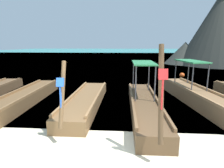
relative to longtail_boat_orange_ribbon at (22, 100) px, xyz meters
The scene contains 8 objects.
ground 5.71m from the longtail_boat_orange_ribbon, 44.07° to the right, with size 120.00×120.00×0.00m, color beige.
sea_water 57.89m from the longtail_boat_orange_ribbon, 85.94° to the left, with size 120.00×120.00×0.00m, color teal.
longtail_boat_orange_ribbon is the anchor object (origin of this frame).
longtail_boat_blue_ribbon 2.90m from the longtail_boat_orange_ribbon, ahead, with size 1.19×6.23×2.28m.
longtail_boat_red_ribbon 5.44m from the longtail_boat_orange_ribbon, ahead, with size 1.14×6.63×2.74m.
longtail_boat_turquoise_ribbon 8.02m from the longtail_boat_orange_ribbon, ahead, with size 1.94×6.91×2.57m.
karst_rock 25.66m from the longtail_boat_orange_ribbon, 48.61° to the left, with size 12.12×10.51×10.40m.
mooring_buoy_near 12.36m from the longtail_boat_orange_ribbon, 40.84° to the left, with size 0.41×0.41×0.41m.
Camera 1 is at (0.56, -3.90, 2.73)m, focal length 30.29 mm.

